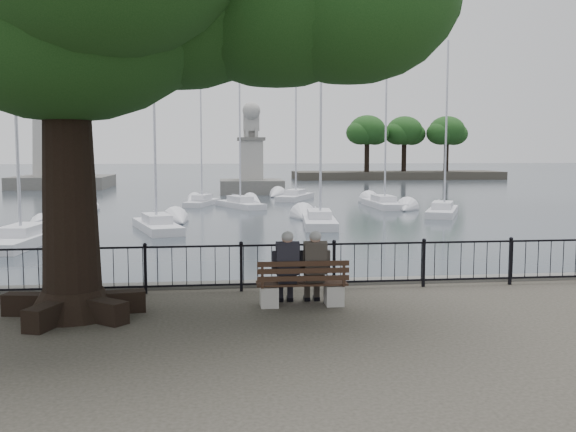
{
  "coord_description": "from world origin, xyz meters",
  "views": [
    {
      "loc": [
        -1.57,
        -10.95,
        2.96
      ],
      "look_at": [
        0.0,
        2.5,
        1.6
      ],
      "focal_mm": 40.0,
      "sensor_mm": 36.0,
      "label": 1
    }
  ],
  "objects": [
    {
      "name": "sailboat_c",
      "position": [
        4.06,
        22.85,
        -0.69
      ],
      "size": [
        2.28,
        6.05,
        10.94
      ],
      "color": "silver",
      "rests_on": "ground"
    },
    {
      "name": "sailboat_i",
      "position": [
        5.15,
        41.52,
        -0.7
      ],
      "size": [
        3.89,
        6.05,
        10.54
      ],
      "color": "silver",
      "rests_on": "ground"
    },
    {
      "name": "far_shore",
      "position": [
        25.54,
        79.46,
        3.0
      ],
      "size": [
        30.0,
        8.6,
        9.18
      ],
      "color": "#2D2A23",
      "rests_on": "ground"
    },
    {
      "name": "sailboat_e",
      "position": [
        -10.0,
        30.26,
        -0.69
      ],
      "size": [
        1.39,
        4.76,
        9.88
      ],
      "color": "silver",
      "rests_on": "ground"
    },
    {
      "name": "lion_monument",
      "position": [
        2.0,
        49.94,
        1.16
      ],
      "size": [
        5.84,
        5.84,
        8.65
      ],
      "color": "#545350",
      "rests_on": "ground"
    },
    {
      "name": "sailboat_f",
      "position": [
        0.3,
        34.54,
        -0.65
      ],
      "size": [
        3.51,
        5.5,
        11.86
      ],
      "color": "silver",
      "rests_on": "ground"
    },
    {
      "name": "sailboat_h",
      "position": [
        -2.42,
        36.86,
        -0.63
      ],
      "size": [
        2.77,
        4.99,
        11.96
      ],
      "color": "silver",
      "rests_on": "ground"
    },
    {
      "name": "harbor",
      "position": [
        0.0,
        3.0,
        -0.5
      ],
      "size": [
        260.0,
        260.0,
        1.2
      ],
      "color": "#545350",
      "rests_on": "ground"
    },
    {
      "name": "sailboat_b",
      "position": [
        -4.42,
        21.65,
        -0.63
      ],
      "size": [
        3.06,
        5.87,
        13.0
      ],
      "color": "silver",
      "rests_on": "ground"
    },
    {
      "name": "lighthouse",
      "position": [
        -18.0,
        62.0,
        11.79
      ],
      "size": [
        9.92,
        9.92,
        30.38
      ],
      "color": "#545350",
      "rests_on": "ground"
    },
    {
      "name": "sailboat_a",
      "position": [
        -9.65,
        17.23,
        -0.67
      ],
      "size": [
        2.36,
        6.32,
        12.14
      ],
      "color": "silver",
      "rests_on": "ground"
    },
    {
      "name": "railing",
      "position": [
        0.0,
        2.5,
        0.56
      ],
      "size": [
        22.06,
        0.06,
        1.0
      ],
      "color": "black",
      "rests_on": "ground"
    },
    {
      "name": "person_right",
      "position": [
        0.35,
        1.14,
        0.67
      ],
      "size": [
        0.43,
        0.72,
        1.46
      ],
      "color": "#2A2622",
      "rests_on": "ground"
    },
    {
      "name": "person_left",
      "position": [
        -0.18,
        1.15,
        0.67
      ],
      "size": [
        0.43,
        0.72,
        1.46
      ],
      "color": "black",
      "rests_on": "ground"
    },
    {
      "name": "sailboat_g",
      "position": [
        10.48,
        33.55,
        -0.67
      ],
      "size": [
        1.82,
        6.14,
        12.05
      ],
      "color": "silver",
      "rests_on": "ground"
    },
    {
      "name": "bench",
      "position": [
        0.1,
        1.05,
        0.32
      ],
      "size": [
        1.75,
        0.55,
        0.92
      ],
      "color": "gray",
      "rests_on": "ground"
    },
    {
      "name": "sailboat_d",
      "position": [
        12.67,
        27.62,
        -0.69
      ],
      "size": [
        3.85,
        5.93,
        10.9
      ],
      "color": "silver",
      "rests_on": "ground"
    }
  ]
}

